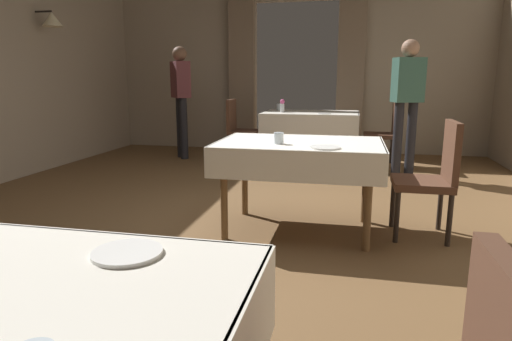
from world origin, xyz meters
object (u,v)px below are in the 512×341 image
plate_far_c (324,113)px  dining_table_far (311,118)px  dining_table_near (3,335)px  chair_mid_right (433,174)px  glass_mid_a (279,138)px  plate_near_c (127,253)px  person_waiter_by_doorway (181,93)px  flower_vase_far (282,105)px  glass_far_b (279,107)px  chair_far_left (239,127)px  person_diner_standing_aside (407,96)px  plate_mid_b (325,147)px  dining_table_mid (300,153)px  chair_far_right (386,130)px

plate_far_c → dining_table_far: bearing=123.9°
dining_table_near → chair_mid_right: 3.14m
dining_table_far → glass_mid_a: bearing=-89.1°
plate_near_c → person_waiter_by_doorway: person_waiter_by_doorway is taller
dining_table_near → flower_vase_far: 5.73m
plate_far_c → glass_far_b: bearing=143.4°
chair_far_left → person_diner_standing_aside: size_ratio=0.54×
dining_table_far → plate_near_c: (-0.02, -5.58, 0.10)m
dining_table_near → plate_far_c: plate_far_c is taller
plate_near_c → plate_far_c: 5.26m
person_waiter_by_doorway → plate_mid_b: bearing=-53.9°
chair_mid_right → plate_near_c: (-1.27, -2.50, 0.24)m
dining_table_near → glass_mid_a: bearing=84.4°
dining_table_mid → chair_far_right: chair_far_right is taller
chair_mid_right → person_waiter_by_doorway: bearing=137.8°
plate_far_c → flower_vase_far: bearing=164.8°
dining_table_far → person_waiter_by_doorway: bearing=-176.3°
dining_table_near → person_diner_standing_aside: 5.34m
person_waiter_by_doorway → chair_far_left: bearing=1.7°
flower_vase_far → plate_far_c: 0.65m
chair_far_left → chair_mid_right: bearing=-51.9°
plate_mid_b → glass_far_b: 3.81m
glass_mid_a → flower_vase_far: size_ratio=0.46×
plate_near_c → flower_vase_far: bearing=94.1°
flower_vase_far → person_waiter_by_doorway: 1.61m
chair_mid_right → person_diner_standing_aside: 2.38m
dining_table_near → glass_far_b: (-0.32, 6.10, 0.16)m
dining_table_near → person_waiter_by_doorway: size_ratio=0.68×
dining_table_far → chair_mid_right: size_ratio=1.52×
plate_near_c → glass_mid_a: size_ratio=2.30×
dining_table_far → dining_table_mid: bearing=-86.3°
dining_table_near → dining_table_far: size_ratio=0.83×
flower_vase_far → person_diner_standing_aside: bearing=-19.7°
dining_table_far → glass_far_b: (-0.52, 0.23, 0.15)m
flower_vase_far → glass_far_b: bearing=106.3°
dining_table_far → flower_vase_far: bearing=-160.3°
chair_far_right → glass_mid_a: (-1.03, -3.23, 0.28)m
dining_table_mid → flower_vase_far: flower_vase_far is taller
chair_far_right → plate_mid_b: 3.44m
dining_table_near → person_diner_standing_aside: bearing=73.9°
dining_table_far → chair_far_left: (-1.09, -0.10, -0.14)m
chair_far_left → glass_far_b: (0.57, 0.33, 0.29)m
plate_near_c → person_waiter_by_doorway: (-1.99, 5.45, 0.27)m
chair_far_left → chair_far_right: bearing=0.4°
chair_far_left → plate_near_c: bearing=-78.9°
chair_far_left → person_diner_standing_aside: person_diner_standing_aside is taller
plate_mid_b → plate_near_c: bearing=-101.7°
chair_mid_right → flower_vase_far: 3.39m
dining_table_near → chair_far_right: size_ratio=1.26×
glass_far_b → chair_mid_right: bearing=-61.9°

